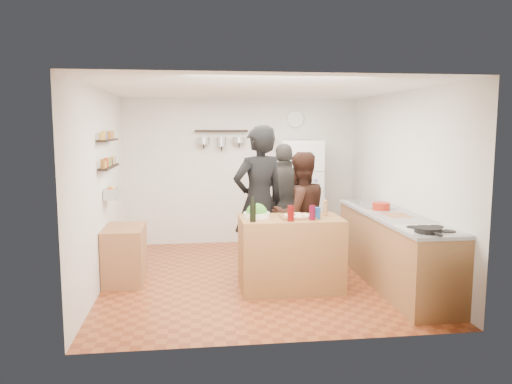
{
  "coord_description": "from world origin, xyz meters",
  "views": [
    {
      "loc": [
        -0.84,
        -6.5,
        2.02
      ],
      "look_at": [
        0.0,
        0.1,
        1.15
      ],
      "focal_mm": 35.0,
      "sensor_mm": 36.0,
      "label": 1
    }
  ],
  "objects": [
    {
      "name": "pot_rack",
      "position": [
        -0.35,
        2.0,
        1.95
      ],
      "size": [
        0.9,
        0.04,
        0.04
      ],
      "primitive_type": "cube",
      "color": "black",
      "rests_on": "back_wall"
    },
    {
      "name": "wine_glass_near",
      "position": [
        0.3,
        -0.78,
        1.0
      ],
      "size": [
        0.08,
        0.08,
        0.19
      ],
      "primitive_type": "cylinder",
      "color": "#5A0708",
      "rests_on": "prep_island"
    },
    {
      "name": "fridge",
      "position": [
        0.95,
        1.75,
        0.9
      ],
      "size": [
        0.7,
        0.68,
        1.8
      ],
      "primitive_type": "cube",
      "color": "white",
      "rests_on": "floor"
    },
    {
      "name": "person_center",
      "position": [
        0.58,
        -0.02,
        0.85
      ],
      "size": [
        0.96,
        0.83,
        1.69
      ],
      "primitive_type": "imported",
      "rotation": [
        0.0,
        0.0,
        3.4
      ],
      "color": "black",
      "rests_on": "floor"
    },
    {
      "name": "wine_glass_far",
      "position": [
        0.57,
        -0.74,
        1.0
      ],
      "size": [
        0.07,
        0.07,
        0.18
      ],
      "primitive_type": "cylinder",
      "color": "#4E061A",
      "rests_on": "prep_island"
    },
    {
      "name": "red_bowl",
      "position": [
        1.65,
        -0.19,
        0.97
      ],
      "size": [
        0.23,
        0.23,
        0.1
      ],
      "primitive_type": "cylinder",
      "color": "#A52412",
      "rests_on": "counter_run"
    },
    {
      "name": "pizza_board",
      "position": [
        0.43,
        -0.56,
        0.92
      ],
      "size": [
        0.42,
        0.34,
        0.02
      ],
      "primitive_type": "cube",
      "color": "brown",
      "rests_on": "prep_island"
    },
    {
      "name": "person_left",
      "position": [
        0.03,
        0.01,
        1.02
      ],
      "size": [
        0.87,
        0.73,
        2.05
      ],
      "primitive_type": "imported",
      "rotation": [
        0.0,
        0.0,
        3.51
      ],
      "color": "black",
      "rests_on": "floor"
    },
    {
      "name": "stove_top",
      "position": [
        1.7,
        -1.5,
        0.91
      ],
      "size": [
        0.6,
        0.62,
        0.02
      ],
      "primitive_type": "cube",
      "color": "white",
      "rests_on": "counter_run"
    },
    {
      "name": "wall_clock",
      "position": [
        0.95,
        2.08,
        2.15
      ],
      "size": [
        0.3,
        0.03,
        0.3
      ],
      "primitive_type": "cylinder",
      "rotation": [
        1.57,
        0.0,
        0.0
      ],
      "color": "silver",
      "rests_on": "back_wall"
    },
    {
      "name": "salt_canister",
      "position": [
        0.65,
        -0.66,
        0.98
      ],
      "size": [
        0.08,
        0.08,
        0.14
      ],
      "primitive_type": "cylinder",
      "color": "navy",
      "rests_on": "prep_island"
    },
    {
      "name": "spice_shelf_lower",
      "position": [
        -1.93,
        0.2,
        1.5
      ],
      "size": [
        0.12,
        1.0,
        0.02
      ],
      "primitive_type": "cube",
      "color": "black",
      "rests_on": "left_wall"
    },
    {
      "name": "produce_basket",
      "position": [
        -1.9,
        0.2,
        1.15
      ],
      "size": [
        0.18,
        0.35,
        0.14
      ],
      "primitive_type": "cube",
      "color": "silver",
      "rests_on": "left_wall"
    },
    {
      "name": "salad_bowl",
      "position": [
        -0.07,
        -0.49,
        0.94
      ],
      "size": [
        0.32,
        0.32,
        0.06
      ],
      "primitive_type": "cylinder",
      "color": "white",
      "rests_on": "prep_island"
    },
    {
      "name": "cutting_board",
      "position": [
        1.7,
        -0.61,
        0.91
      ],
      "size": [
        0.3,
        0.4,
        0.02
      ],
      "primitive_type": "cube",
      "color": "#9B6238",
      "rests_on": "counter_run"
    },
    {
      "name": "prep_island",
      "position": [
        0.35,
        -0.54,
        0.46
      ],
      "size": [
        1.25,
        0.72,
        0.91
      ],
      "primitive_type": "cube",
      "color": "#9D6639",
      "rests_on": "floor"
    },
    {
      "name": "skillet",
      "position": [
        1.6,
        -1.64,
        0.95
      ],
      "size": [
        0.28,
        0.28,
        0.05
      ],
      "primitive_type": "cylinder",
      "color": "black",
      "rests_on": "stove_top"
    },
    {
      "name": "sink",
      "position": [
        1.7,
        0.3,
        0.92
      ],
      "size": [
        0.5,
        0.8,
        0.03
      ],
      "primitive_type": "cube",
      "color": "silver",
      "rests_on": "counter_run"
    },
    {
      "name": "side_table",
      "position": [
        -1.74,
        0.02,
        0.36
      ],
      "size": [
        0.5,
        0.8,
        0.73
      ],
      "primitive_type": "cube",
      "color": "#A56B45",
      "rests_on": "floor"
    },
    {
      "name": "person_back",
      "position": [
        0.49,
        0.58,
        0.89
      ],
      "size": [
        1.08,
        0.54,
        1.78
      ],
      "primitive_type": "imported",
      "rotation": [
        0.0,
        0.0,
        3.24
      ],
      "color": "#2D2B28",
      "rests_on": "floor"
    },
    {
      "name": "spice_shelf_upper",
      "position": [
        -1.93,
        0.2,
        1.85
      ],
      "size": [
        0.12,
        1.0,
        0.02
      ],
      "primitive_type": "cube",
      "color": "black",
      "rests_on": "left_wall"
    },
    {
      "name": "counter_run",
      "position": [
        1.7,
        -0.55,
        0.45
      ],
      "size": [
        0.63,
        2.63,
        0.9
      ],
      "primitive_type": "cube",
      "color": "#9E7042",
      "rests_on": "floor"
    },
    {
      "name": "room_shell",
      "position": [
        0.0,
        0.39,
        1.25
      ],
      "size": [
        4.2,
        4.2,
        4.2
      ],
      "color": "brown",
      "rests_on": "ground"
    },
    {
      "name": "pizza",
      "position": [
        0.43,
        -0.56,
        0.94
      ],
      "size": [
        0.34,
        0.34,
        0.02
      ],
      "primitive_type": "cylinder",
      "color": "beige",
      "rests_on": "pizza_board"
    },
    {
      "name": "pepper_mill",
      "position": [
        0.8,
        -0.49,
        0.99
      ],
      "size": [
        0.05,
        0.05,
        0.16
      ],
      "primitive_type": "cylinder",
      "color": "olive",
      "rests_on": "prep_island"
    },
    {
      "name": "wine_bottle",
      "position": [
        -0.15,
        -0.76,
        1.02
      ],
      "size": [
        0.07,
        0.07,
        0.22
      ],
      "primitive_type": "cylinder",
      "color": "black",
      "rests_on": "prep_island"
    }
  ]
}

